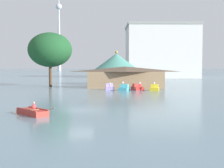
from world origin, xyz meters
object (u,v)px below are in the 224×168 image
pedal_boat_cyan (124,88)px  green_roof_pavilion (116,67)px  distant_broadcast_tower (59,18)px  background_building_block (161,51)px  pedal_boat_red (137,87)px  shoreline_tree_tall_left (50,50)px  rowboat_with_rower (32,112)px  pedal_boat_yellow (154,88)px  pedal_boat_lavender (109,87)px  boathouse (125,77)px

pedal_boat_cyan → green_roof_pavilion: size_ratio=0.29×
green_roof_pavilion → distant_broadcast_tower: size_ratio=0.07×
green_roof_pavilion → background_building_block: (20.37, 48.90, 6.46)m
pedal_boat_red → distant_broadcast_tower: 316.97m
green_roof_pavilion → shoreline_tree_tall_left: shoreline_tree_tall_left is taller
rowboat_with_rower → pedal_boat_red: 31.80m
green_roof_pavilion → shoreline_tree_tall_left: size_ratio=0.90×
distant_broadcast_tower → pedal_boat_cyan: bearing=-78.8°
green_roof_pavilion → background_building_block: bearing=67.4°
pedal_boat_yellow → pedal_boat_red: bearing=-104.3°
pedal_boat_yellow → shoreline_tree_tall_left: shoreline_tree_tall_left is taller
pedal_boat_lavender → rowboat_with_rower: bearing=-16.0°
pedal_boat_yellow → background_building_block: 70.87m
green_roof_pavilion → distant_broadcast_tower: distant_broadcast_tower is taller
shoreline_tree_tall_left → background_building_block: 66.33m
rowboat_with_rower → pedal_boat_yellow: (15.68, 27.61, 0.21)m
background_building_block → pedal_boat_lavender: bearing=-108.5°
rowboat_with_rower → pedal_boat_red: size_ratio=1.22×
pedal_boat_yellow → distant_broadcast_tower: distant_broadcast_tower is taller
pedal_boat_yellow → green_roof_pavilion: green_roof_pavilion is taller
rowboat_with_rower → boathouse: (10.77, 35.57, 2.07)m
pedal_boat_cyan → pedal_boat_yellow: bearing=100.3°
pedal_boat_red → rowboat_with_rower: bearing=-37.8°
boathouse → shoreline_tree_tall_left: (-16.73, 4.84, 5.92)m
pedal_boat_yellow → shoreline_tree_tall_left: 26.31m
pedal_boat_red → shoreline_tree_tall_left: (-18.61, 11.24, 7.78)m
pedal_boat_lavender → pedal_boat_yellow: pedal_boat_yellow is taller
boathouse → pedal_boat_lavender: bearing=-119.3°
pedal_boat_cyan → green_roof_pavilion: green_roof_pavilion is taller
pedal_boat_lavender → background_building_block: size_ratio=0.10×
background_building_block → distant_broadcast_tower: bearing=108.6°
boathouse → background_building_block: (18.88, 60.73, 8.63)m
pedal_boat_cyan → boathouse: bearing=-167.8°
rowboat_with_rower → pedal_boat_cyan: size_ratio=1.22×
green_roof_pavilion → pedal_boat_cyan: bearing=-87.6°
distant_broadcast_tower → boathouse: bearing=-78.4°
pedal_boat_cyan → distant_broadcast_tower: (-60.22, 304.93, 63.80)m
rowboat_with_rower → distant_broadcast_tower: distant_broadcast_tower is taller
pedal_boat_cyan → pedal_boat_yellow: size_ratio=1.12×
green_roof_pavilion → pedal_boat_red: bearing=-79.5°
pedal_boat_lavender → pedal_boat_cyan: pedal_boat_cyan is taller
rowboat_with_rower → green_roof_pavilion: (9.28, 47.39, 4.24)m
pedal_boat_cyan → green_roof_pavilion: bearing=-160.1°
pedal_boat_lavender → pedal_boat_cyan: 2.98m
pedal_boat_lavender → shoreline_tree_tall_left: 18.90m
background_building_block → distant_broadcast_tower: (-79.77, 236.95, 53.29)m
rowboat_with_rower → pedal_boat_cyan: bearing=-62.7°
pedal_boat_cyan → pedal_boat_yellow: pedal_boat_cyan is taller
pedal_boat_yellow → green_roof_pavilion: size_ratio=0.26×
green_roof_pavilion → boathouse: bearing=-82.8°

